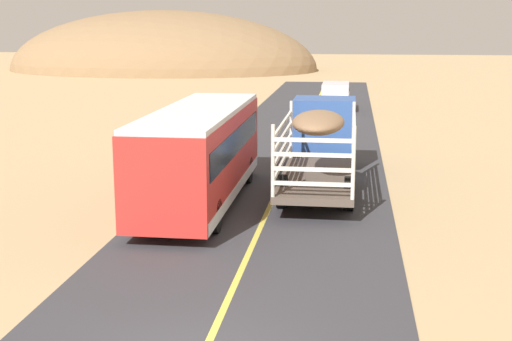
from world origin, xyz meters
TOP-DOWN VIEW (x-y plane):
  - livestock_truck at (1.50, 15.83)m, footprint 2.53×9.70m
  - bus at (-2.35, 11.47)m, footprint 2.54×10.00m
  - car_far at (1.52, 36.65)m, footprint 1.90×4.62m
  - distant_hill at (-20.78, 75.31)m, footprint 38.35×27.18m

SIDE VIEW (x-z plane):
  - distant_hill at x=-20.78m, z-range -7.29..7.29m
  - car_far at x=1.52m, z-range 0.12..2.05m
  - bus at x=-2.35m, z-range 0.14..3.35m
  - livestock_truck at x=1.50m, z-range 0.28..3.30m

